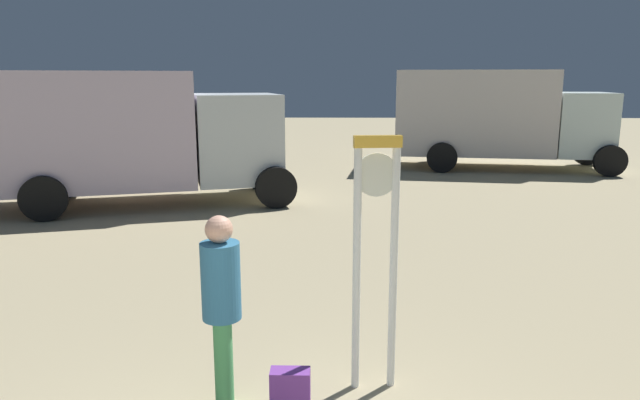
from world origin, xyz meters
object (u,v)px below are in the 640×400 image
at_px(standing_clock, 376,240).
at_px(box_truck_near, 125,133).
at_px(backpack, 290,394).
at_px(box_truck_far, 494,116).
at_px(person_near_clock, 222,304).

bearing_deg(standing_clock, box_truck_near, 122.68).
bearing_deg(backpack, box_truck_far, 68.90).
bearing_deg(box_truck_near, standing_clock, -57.32).
distance_m(person_near_clock, backpack, 0.93).
height_order(backpack, box_truck_far, box_truck_far).
relative_size(person_near_clock, box_truck_near, 0.24).
bearing_deg(box_truck_near, person_near_clock, -65.73).
height_order(standing_clock, box_truck_near, box_truck_near).
height_order(person_near_clock, backpack, person_near_clock).
height_order(standing_clock, backpack, standing_clock).
relative_size(standing_clock, person_near_clock, 1.36).
distance_m(standing_clock, backpack, 1.46).
bearing_deg(person_near_clock, standing_clock, 17.15).
xyz_separation_m(standing_clock, person_near_clock, (-1.28, -0.39, -0.43)).
bearing_deg(box_truck_far, backpack, -111.10).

